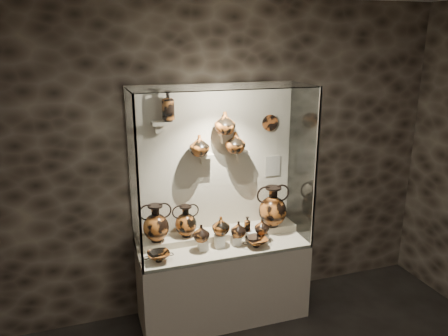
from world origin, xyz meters
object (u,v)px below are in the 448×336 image
Objects in this scene: jug_b at (221,225)px; ovoid_vase_b at (225,123)px; jug_e at (262,226)px; kylix_left at (159,256)px; amphora_right at (273,206)px; jug_c at (238,229)px; lekythos_tall at (168,104)px; amphora_left at (156,223)px; ovoid_vase_a at (199,145)px; ovoid_vase_c at (235,142)px; kylix_right at (256,241)px; lekythos_small at (247,223)px; amphora_mid at (186,221)px; jug_a at (201,233)px.

ovoid_vase_b is (0.11, 0.22, 0.98)m from jug_b.
jug_b is 1.18× the size of jug_e.
ovoid_vase_b is (0.76, 0.33, 1.14)m from kylix_left.
amphora_right reaches higher than jug_c.
jug_c is at bearing -3.51° from kylix_left.
amphora_left is at bearing -149.80° from lekythos_tall.
ovoid_vase_c reaches higher than ovoid_vase_a.
lekythos_tall is at bearing 176.22° from kylix_right.
ovoid_vase_c reaches higher than amphora_left.
ovoid_vase_a is at bearing 24.98° from kylix_left.
kylix_left is 1.32m from ovoid_vase_c.
jug_e is 1.08m from kylix_left.
jug_b reaches higher than lekythos_small.
amphora_left is 0.87m from ovoid_vase_a.
ovoid_vase_b is at bearing 105.13° from jug_c.
lekythos_small reaches higher than kylix_left.
kylix_left is at bearing 169.80° from amphora_right.
lekythos_tall reaches higher than amphora_mid.
amphora_left is 1.20× the size of lekythos_tall.
ovoid_vase_b reaches higher than jug_b.
lekythos_small is at bearing -34.50° from ovoid_vase_b.
jug_a is (0.40, -0.20, -0.08)m from amphora_left.
jug_a is at bearing -124.88° from ovoid_vase_c.
amphora_mid is 0.53m from jug_c.
ovoid_vase_c is (0.37, -0.00, 0.00)m from ovoid_vase_a.
ovoid_vase_b is at bearing 150.06° from amphora_right.
jug_e reaches higher than kylix_right.
amphora_left is at bearing 166.36° from amphora_mid.
amphora_mid is 1.18× the size of kylix_right.
jug_e is 0.76× the size of ovoid_vase_a.
amphora_mid reaches higher than kylix_left.
lekythos_small is at bearing -13.58° from lekythos_tall.
ovoid_vase_a is at bearing 65.00° from jug_a.
jug_b is 1.13× the size of jug_c.
lekythos_small reaches higher than jug_c.
jug_e is (0.26, 0.02, -0.01)m from jug_c.
amphora_left is 2.26× the size of jug_a.
jug_c is at bearing -76.93° from ovoid_vase_c.
lekythos_small is 0.65× the size of kylix_left.
amphora_right is 0.64m from jug_b.
jug_b is at bearing 0.67° from kylix_left.
lekythos_tall reaches higher than kylix_left.
kylix_right is 1.59m from lekythos_tall.
amphora_mid is 1.78× the size of jug_b.
kylix_left is 1.11m from ovoid_vase_a.
kylix_right is 1.34× the size of ovoid_vase_a.
lekythos_tall reaches higher than jug_a.
jug_b is 0.87× the size of ovoid_vase_c.
jug_c is 0.86m from ovoid_vase_c.
lekythos_small is at bearing -5.74° from jug_b.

